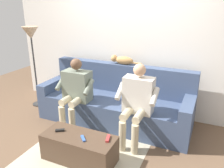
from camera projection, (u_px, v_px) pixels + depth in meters
The scene contains 12 objects.
ground_plane at pixel (95, 142), 3.37m from camera, with size 8.00×8.00×0.00m, color brown.
back_wall at pixel (128, 38), 4.01m from camera, with size 4.65×0.06×2.73m, color silver.
couch at pixel (116, 103), 3.90m from camera, with size 2.55×0.87×0.94m.
coffee_table at pixel (79, 148), 2.94m from camera, with size 0.95×0.41×0.36m.
person_left_seated at pixel (137, 100), 3.20m from camera, with size 0.58×0.54×1.16m.
person_right_seated at pixel (76, 89), 3.63m from camera, with size 0.59×0.51×1.13m.
cat_on_backrest at pixel (122, 60), 3.91m from camera, with size 0.56×0.13×0.15m.
remote_black at pixel (60, 130), 2.98m from camera, with size 0.12×0.04×0.02m, color black.
remote_blue at pixel (83, 138), 2.81m from camera, with size 0.13×0.03×0.02m, color #3860B7.
remote_red at pixel (108, 138), 2.80m from camera, with size 0.15×0.04×0.03m, color #B73333.
floor_rug at pixel (86, 153), 3.12m from camera, with size 1.54×1.57×0.01m, color #B7AD93.
floor_lamp at pixel (31, 39), 4.18m from camera, with size 0.30×0.30×1.54m.
Camera 1 is at (-1.40, 3.12, 1.95)m, focal length 36.50 mm.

